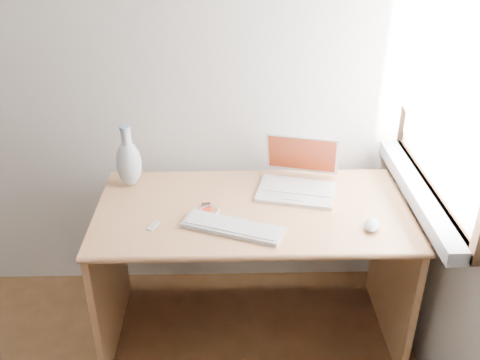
{
  "coord_description": "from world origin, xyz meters",
  "views": [
    {
      "loc": [
        0.89,
        -0.65,
        1.93
      ],
      "look_at": [
        0.93,
        1.35,
        0.83
      ],
      "focal_mm": 40.0,
      "sensor_mm": 36.0,
      "label": 1
    }
  ],
  "objects_px": {
    "laptop": "(296,178)",
    "external_keyboard": "(232,227)",
    "vase": "(129,162)",
    "desk": "(252,236)"
  },
  "relations": [
    {
      "from": "laptop",
      "to": "external_keyboard",
      "type": "height_order",
      "value": "laptop"
    },
    {
      "from": "laptop",
      "to": "external_keyboard",
      "type": "bearing_deg",
      "value": -117.49
    },
    {
      "from": "desk",
      "to": "external_keyboard",
      "type": "bearing_deg",
      "value": -110.26
    },
    {
      "from": "laptop",
      "to": "external_keyboard",
      "type": "distance_m",
      "value": 0.44
    },
    {
      "from": "desk",
      "to": "vase",
      "type": "xyz_separation_m",
      "value": [
        -0.56,
        0.13,
        0.32
      ]
    },
    {
      "from": "laptop",
      "to": "vase",
      "type": "bearing_deg",
      "value": -169.77
    },
    {
      "from": "desk",
      "to": "external_keyboard",
      "type": "distance_m",
      "value": 0.34
    },
    {
      "from": "desk",
      "to": "laptop",
      "type": "height_order",
      "value": "laptop"
    },
    {
      "from": "external_keyboard",
      "to": "vase",
      "type": "bearing_deg",
      "value": 162.39
    },
    {
      "from": "desk",
      "to": "laptop",
      "type": "xyz_separation_m",
      "value": [
        0.2,
        0.08,
        0.26
      ]
    }
  ]
}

